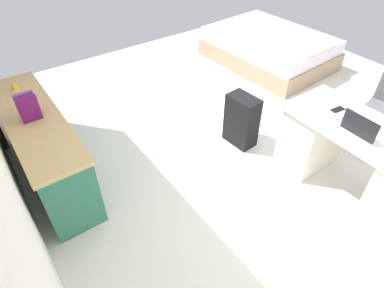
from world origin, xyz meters
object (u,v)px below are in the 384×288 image
(desk, at_px, (354,160))
(bed, at_px, (269,48))
(credenza, at_px, (44,147))
(computer_mouse, at_px, (337,116))
(suitcase_black, at_px, (241,120))
(cell_phone_by_mouse, at_px, (338,109))
(laptop, at_px, (362,129))
(figurine_small, at_px, (14,86))

(desk, relative_size, bed, 0.74)
(bed, bearing_deg, credenza, 98.18)
(credenza, height_order, computer_mouse, computer_mouse)
(suitcase_black, relative_size, cell_phone_by_mouse, 4.47)
(desk, bearing_deg, bed, -30.45)
(laptop, distance_m, computer_mouse, 0.27)
(computer_mouse, height_order, cell_phone_by_mouse, computer_mouse)
(desk, distance_m, computer_mouse, 0.46)
(suitcase_black, xyz_separation_m, figurine_small, (1.30, 1.96, 0.50))
(figurine_small, bearing_deg, suitcase_black, -123.55)
(desk, xyz_separation_m, credenza, (1.91, 2.31, -0.02))
(suitcase_black, bearing_deg, figurine_small, 52.50)
(laptop, bearing_deg, figurine_small, 41.83)
(computer_mouse, xyz_separation_m, cell_phone_by_mouse, (0.07, -0.11, -0.01))
(suitcase_black, relative_size, laptop, 1.93)
(cell_phone_by_mouse, bearing_deg, credenza, 64.29)
(credenza, height_order, suitcase_black, credenza)
(bed, bearing_deg, cell_phone_by_mouse, 146.70)
(suitcase_black, height_order, cell_phone_by_mouse, cell_phone_by_mouse)
(desk, height_order, figurine_small, figurine_small)
(desk, relative_size, cell_phone_by_mouse, 10.70)
(bed, bearing_deg, suitcase_black, 125.62)
(bed, distance_m, cell_phone_by_mouse, 2.57)
(credenza, distance_m, laptop, 2.94)
(suitcase_black, xyz_separation_m, laptop, (-1.16, -0.24, 0.49))
(laptop, bearing_deg, credenza, 49.25)
(bed, xyz_separation_m, cell_phone_by_mouse, (-2.10, 1.38, 0.51))
(cell_phone_by_mouse, bearing_deg, laptop, 162.32)
(suitcase_black, relative_size, figurine_small, 5.53)
(laptop, relative_size, cell_phone_by_mouse, 2.32)
(credenza, distance_m, cell_phone_by_mouse, 2.86)
(desk, height_order, credenza, same)
(bed, xyz_separation_m, laptop, (-2.44, 1.54, 0.55))
(bed, bearing_deg, desk, 149.55)
(bed, height_order, laptop, laptop)
(desk, xyz_separation_m, suitcase_black, (1.17, 0.34, -0.09))
(credenza, height_order, bed, credenza)
(desk, xyz_separation_m, cell_phone_by_mouse, (0.34, -0.06, 0.36))
(desk, bearing_deg, laptop, 83.98)
(desk, xyz_separation_m, figurine_small, (2.47, 2.31, 0.41))
(credenza, xyz_separation_m, bed, (0.54, -3.74, -0.13))
(credenza, xyz_separation_m, suitcase_black, (-0.74, -1.96, -0.07))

